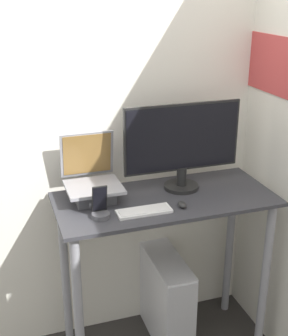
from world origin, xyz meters
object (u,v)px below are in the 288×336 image
monitor (182,146)px  mouse (182,205)px  computer_tower (165,297)px  keyboard (144,211)px  laptop (93,184)px  cell_phone (100,210)px

monitor → mouse: bearing=-111.2°
monitor → computer_tower: (-0.07, 0.01, -0.95)m
keyboard → mouse: 0.20m
laptop → cell_phone: size_ratio=2.01×
monitor → mouse: size_ratio=9.95×
laptop → keyboard: laptop is taller
laptop → mouse: size_ratio=5.09×
monitor → cell_phone: bearing=-158.3°
cell_phone → computer_tower: 0.89m
laptop → computer_tower: size_ratio=0.60×
keyboard → mouse: bearing=-0.9°
laptop → cell_phone: bearing=-93.3°
mouse → cell_phone: bearing=177.0°
cell_phone → computer_tower: (0.42, 0.21, -0.75)m
laptop → monitor: (0.48, -0.02, 0.16)m
monitor → mouse: 0.33m
keyboard → cell_phone: bearing=175.0°
laptop → cell_phone: (-0.01, -0.22, -0.04)m
mouse → keyboard: bearing=179.1°
laptop → mouse: 0.47m
mouse → cell_phone: size_ratio=0.39×
laptop → monitor: bearing=-2.6°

